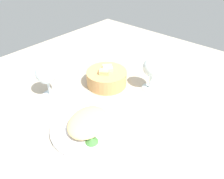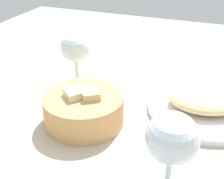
{
  "view_description": "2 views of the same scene",
  "coord_description": "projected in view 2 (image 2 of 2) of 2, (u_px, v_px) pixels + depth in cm",
  "views": [
    {
      "loc": [
        -47.34,
        -36.81,
        50.38
      ],
      "look_at": [
        -0.62,
        3.99,
        5.02
      ],
      "focal_mm": 33.85,
      "sensor_mm": 36.0,
      "label": 1
    },
    {
      "loc": [
        -18.25,
        59.45,
        36.4
      ],
      "look_at": [
        2.79,
        5.31,
        4.5
      ],
      "focal_mm": 48.57,
      "sensor_mm": 36.0,
      "label": 2
    }
  ],
  "objects": [
    {
      "name": "ground_plane",
      "position": [
        131.0,
        102.0,
        0.72
      ],
      "size": [
        140.0,
        140.0,
        2.0
      ],
      "primitive_type": "cube",
      "color": "#B3A590"
    },
    {
      "name": "wine_glass_near",
      "position": [
        76.0,
        50.0,
        0.74
      ],
      "size": [
        7.37,
        7.37,
        13.45
      ],
      "color": "silver",
      "rests_on": "ground_plane"
    },
    {
      "name": "bread_basket",
      "position": [
        84.0,
        109.0,
        0.62
      ],
      "size": [
        16.41,
        16.41,
        7.66
      ],
      "color": "tan",
      "rests_on": "ground_plane"
    },
    {
      "name": "lettuce_garnish",
      "position": [
        224.0,
        95.0,
        0.69
      ],
      "size": [
        3.98,
        3.98,
        1.49
      ],
      "primitive_type": "cone",
      "color": "#3F7B37",
      "rests_on": "plate"
    },
    {
      "name": "omelette",
      "position": [
        205.0,
        99.0,
        0.65
      ],
      "size": [
        17.92,
        15.68,
        3.71
      ],
      "primitive_type": "ellipsoid",
      "rotation": [
        0.0,
        0.0,
        0.28
      ],
      "color": "#ECC581",
      "rests_on": "plate"
    },
    {
      "name": "wine_glass_far",
      "position": [
        172.0,
        141.0,
        0.43
      ],
      "size": [
        7.86,
        7.86,
        13.67
      ],
      "color": "silver",
      "rests_on": "ground_plane"
    },
    {
      "name": "plate",
      "position": [
        203.0,
        109.0,
        0.66
      ],
      "size": [
        24.13,
        24.13,
        1.4
      ],
      "primitive_type": "cylinder",
      "color": "white",
      "rests_on": "ground_plane"
    }
  ]
}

